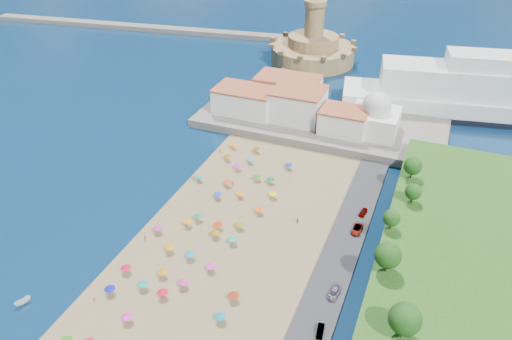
% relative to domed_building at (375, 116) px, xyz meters
% --- Properties ---
extents(ground, '(700.00, 700.00, 0.00)m').
position_rel_domed_building_xyz_m(ground, '(-30.00, -71.00, -8.97)').
color(ground, '#071938').
rests_on(ground, ground).
extents(terrace, '(90.00, 36.00, 3.00)m').
position_rel_domed_building_xyz_m(terrace, '(-20.00, 2.00, -7.47)').
color(terrace, '#59544C').
rests_on(terrace, ground).
extents(jetty, '(18.00, 70.00, 2.40)m').
position_rel_domed_building_xyz_m(jetty, '(-42.00, 37.00, -7.77)').
color(jetty, '#59544C').
rests_on(jetty, ground).
extents(breakwater, '(199.03, 34.77, 2.60)m').
position_rel_domed_building_xyz_m(breakwater, '(-140.00, 82.00, -7.67)').
color(breakwater, '#59544C').
rests_on(breakwater, ground).
extents(waterfront_buildings, '(57.00, 29.00, 11.00)m').
position_rel_domed_building_xyz_m(waterfront_buildings, '(-33.05, 2.64, -1.10)').
color(waterfront_buildings, silver).
rests_on(waterfront_buildings, terrace).
extents(domed_building, '(16.00, 16.00, 15.00)m').
position_rel_domed_building_xyz_m(domed_building, '(0.00, 0.00, 0.00)').
color(domed_building, silver).
rests_on(domed_building, terrace).
extents(fortress, '(40.00, 40.00, 32.40)m').
position_rel_domed_building_xyz_m(fortress, '(-42.00, 67.00, -2.29)').
color(fortress, tan).
rests_on(fortress, ground).
extents(beach_parasols, '(32.37, 115.52, 2.20)m').
position_rel_domed_building_xyz_m(beach_parasols, '(-31.15, -82.06, -6.83)').
color(beach_parasols, gray).
rests_on(beach_parasols, beach).
extents(beachgoers, '(37.96, 99.54, 1.87)m').
position_rel_domed_building_xyz_m(beachgoers, '(-33.55, -58.33, -7.87)').
color(beachgoers, tan).
rests_on(beachgoers, beach).
extents(parked_cars, '(2.64, 69.18, 1.43)m').
position_rel_domed_building_xyz_m(parked_cars, '(6.00, -70.82, -7.59)').
color(parked_cars, gray).
rests_on(parked_cars, promenade).
extents(hillside_trees, '(12.86, 102.47, 8.30)m').
position_rel_domed_building_xyz_m(hillside_trees, '(18.13, -80.40, 1.27)').
color(hillside_trees, '#382314').
rests_on(hillside_trees, hillside).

